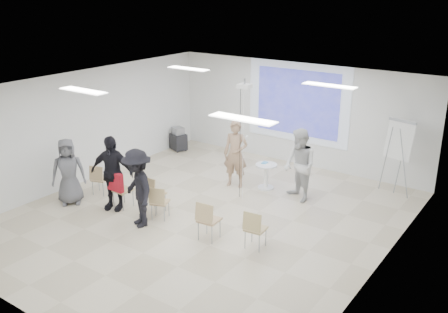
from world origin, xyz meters
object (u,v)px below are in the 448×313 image
Objects in this scene: pedestal_table at (266,175)px; av_cart at (178,140)px; chair_center at (159,200)px; chair_right_inner at (207,218)px; player_right at (300,162)px; chair_far_left at (99,177)px; audience_mid at (137,183)px; chair_left_inner at (152,191)px; laptop at (155,192)px; flipchart_easel at (400,140)px; chair_left_mid at (120,188)px; audience_outer at (68,168)px; player_left at (236,150)px; chair_right_far at (254,227)px; audience_left at (111,168)px.

pedestal_table is 0.92× the size of av_cart.
chair_right_inner is (1.49, -0.16, 0.05)m from chair_center.
player_right is 3.07m from chair_right_inner.
pedestal_table is 0.87× the size of chair_far_left.
audience_mid is at bearing -38.51° from av_cart.
chair_center is at bearing -24.65° from chair_left_inner.
laptop is at bearing -102.57° from player_right.
flipchart_easel is at bearing 29.09° from pedestal_table.
chair_left_mid is (-2.23, -3.02, 0.13)m from pedestal_table.
chair_left_inner is 2.18m from audience_outer.
audience_mid is at bearing -114.56° from player_left.
laptop is at bearing -25.45° from audience_outer.
flipchart_easel is (2.85, 1.59, 1.05)m from pedestal_table.
chair_center is at bearing 168.95° from chair_right_inner.
player_right is 3.63m from chair_left_inner.
flipchart_easel is at bearing 24.38° from av_cart.
chair_center is 2.49m from audience_outer.
pedestal_table is 0.80× the size of chair_left_mid.
chair_left_inner is 0.41m from chair_center.
audience_outer is at bearing 22.63° from laptop.
chair_left_mid is 0.45× the size of flipchart_easel.
chair_far_left is 1.05m from chair_left_mid.
chair_left_inner is at bearing 134.60° from audience_mid.
chair_far_left is at bearing 2.79° from laptop.
av_cart is (-2.89, 4.11, -0.12)m from chair_center.
player_left is 4.20m from audience_outer.
flipchart_easel reaches higher than chair_left_inner.
chair_far_left is 0.92× the size of chair_left_mid.
audience_outer is at bearing -127.21° from flipchart_easel.
laptop is 0.17× the size of audience_mid.
chair_right_far is at bearing 176.95° from laptop.
audience_outer reaches higher than chair_right_far.
audience_mid is at bearing 105.00° from laptop.
player_right reaches higher than laptop.
audience_outer is at bearing -178.14° from chair_right_far.
player_left is at bearing -3.61° from av_cart.
chair_far_left is at bearing 138.36° from audience_left.
pedestal_table is 1.03m from player_left.
audience_left is (-1.58, -2.84, 0.03)m from player_left.
chair_left_mid is (-3.25, -2.87, -0.49)m from player_right.
chair_center is (2.20, -0.18, 0.00)m from chair_far_left.
chair_right_far is 2.75m from audience_mid.
chair_center is at bearing -12.77° from audience_left.
av_cart is at bearing 48.36° from audience_outer.
chair_center reaches higher than pedestal_table.
chair_left_mid is 6.92m from flipchart_easel.
chair_left_mid is at bearing 176.55° from chair_right_far.
chair_far_left is 1.84m from chair_left_inner.
av_cart is at bearing 90.24° from audience_left.
av_cart is (-0.70, 3.93, -0.12)m from chair_far_left.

